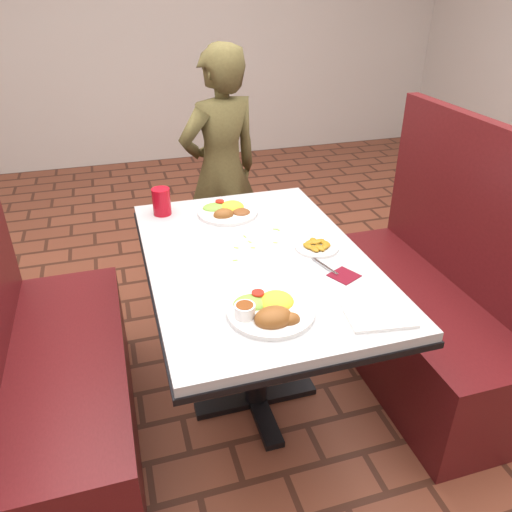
% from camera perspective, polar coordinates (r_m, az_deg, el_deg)
% --- Properties ---
extents(dining_table, '(0.81, 1.21, 0.75)m').
position_cam_1_polar(dining_table, '(1.92, 0.00, -2.49)').
color(dining_table, '#B9BCBE').
rests_on(dining_table, ground).
extents(booth_bench_left, '(0.47, 1.20, 1.17)m').
position_cam_1_polar(booth_bench_left, '(2.09, -22.13, -13.29)').
color(booth_bench_left, '#591416').
rests_on(booth_bench_left, ground).
extents(booth_bench_right, '(0.47, 1.20, 1.17)m').
position_cam_1_polar(booth_bench_right, '(2.42, 18.54, -6.00)').
color(booth_bench_right, '#591416').
rests_on(booth_bench_right, ground).
extents(diner_person, '(0.59, 0.48, 1.38)m').
position_cam_1_polar(diner_person, '(2.87, -3.98, 9.49)').
color(diner_person, brown).
rests_on(diner_person, ground).
extents(near_dinner_plate, '(0.27, 0.27, 0.08)m').
position_cam_1_polar(near_dinner_plate, '(1.54, 1.55, -5.83)').
color(near_dinner_plate, white).
rests_on(near_dinner_plate, dining_table).
extents(far_dinner_plate, '(0.26, 0.26, 0.07)m').
position_cam_1_polar(far_dinner_plate, '(2.21, -3.31, 5.46)').
color(far_dinner_plate, white).
rests_on(far_dinner_plate, dining_table).
extents(plantain_plate, '(0.17, 0.17, 0.03)m').
position_cam_1_polar(plantain_plate, '(1.93, 6.96, 1.14)').
color(plantain_plate, white).
rests_on(plantain_plate, dining_table).
extents(maroon_napkin, '(0.12, 0.12, 0.00)m').
position_cam_1_polar(maroon_napkin, '(1.78, 10.03, -2.22)').
color(maroon_napkin, maroon).
rests_on(maroon_napkin, dining_table).
extents(spoon_utensil, '(0.05, 0.14, 0.00)m').
position_cam_1_polar(spoon_utensil, '(1.81, 7.88, -1.15)').
color(spoon_utensil, silver).
rests_on(spoon_utensil, dining_table).
extents(red_tumbler, '(0.08, 0.08, 0.12)m').
position_cam_1_polar(red_tumbler, '(2.22, -10.75, 6.14)').
color(red_tumbler, '#B20B19').
rests_on(red_tumbler, dining_table).
extents(paper_napkin, '(0.22, 0.18, 0.01)m').
position_cam_1_polar(paper_napkin, '(1.59, 13.86, -6.56)').
color(paper_napkin, white).
rests_on(paper_napkin, dining_table).
extents(knife_utensil, '(0.02, 0.19, 0.00)m').
position_cam_1_polar(knife_utensil, '(1.55, 3.25, -6.56)').
color(knife_utensil, silver).
rests_on(knife_utensil, dining_table).
extents(fork_utensil, '(0.03, 0.14, 0.00)m').
position_cam_1_polar(fork_utensil, '(1.52, 1.06, -7.49)').
color(fork_utensil, silver).
rests_on(fork_utensil, dining_table).
extents(lettuce_shreds, '(0.28, 0.32, 0.00)m').
position_cam_1_polar(lettuce_shreds, '(1.93, 0.62, 1.03)').
color(lettuce_shreds, '#97C14D').
rests_on(lettuce_shreds, dining_table).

